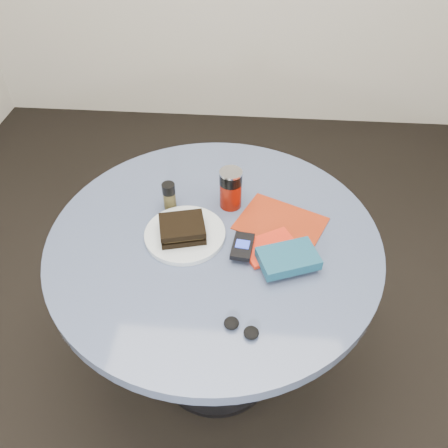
# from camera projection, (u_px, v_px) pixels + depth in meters

# --- Properties ---
(ground) EXTENTS (4.00, 4.00, 0.00)m
(ground) POSITION_uv_depth(u_px,v_px,m) (217.00, 361.00, 1.83)
(ground) COLOR black
(ground) RESTS_ON ground
(table) EXTENTS (1.00, 1.00, 0.75)m
(table) POSITION_uv_depth(u_px,v_px,m) (215.00, 270.00, 1.43)
(table) COLOR black
(table) RESTS_ON ground
(plate) EXTENTS (0.28, 0.28, 0.02)m
(plate) POSITION_uv_depth(u_px,v_px,m) (185.00, 234.00, 1.31)
(plate) COLOR silver
(plate) RESTS_ON table
(sandwich) EXTENTS (0.15, 0.14, 0.05)m
(sandwich) POSITION_uv_depth(u_px,v_px,m) (182.00, 229.00, 1.28)
(sandwich) COLOR black
(sandwich) RESTS_ON plate
(soda_can) EXTENTS (0.09, 0.09, 0.13)m
(soda_can) POSITION_uv_depth(u_px,v_px,m) (231.00, 189.00, 1.37)
(soda_can) COLOR #6E1105
(soda_can) RESTS_ON table
(pepper_grinder) EXTENTS (0.04, 0.04, 0.09)m
(pepper_grinder) POSITION_uv_depth(u_px,v_px,m) (169.00, 196.00, 1.37)
(pepper_grinder) COLOR #463E1E
(pepper_grinder) RESTS_ON table
(magazine) EXTENTS (0.31, 0.28, 0.00)m
(magazine) POSITION_uv_depth(u_px,v_px,m) (281.00, 223.00, 1.35)
(magazine) COLOR maroon
(magazine) RESTS_ON table
(red_book) EXTENTS (0.19, 0.17, 0.01)m
(red_book) POSITION_uv_depth(u_px,v_px,m) (270.00, 247.00, 1.26)
(red_book) COLOR red
(red_book) RESTS_ON magazine
(novel) EXTENTS (0.19, 0.15, 0.03)m
(novel) POSITION_uv_depth(u_px,v_px,m) (288.00, 258.00, 1.20)
(novel) COLOR navy
(novel) RESTS_ON red_book
(mp3_player) EXTENTS (0.07, 0.11, 0.02)m
(mp3_player) POSITION_uv_depth(u_px,v_px,m) (243.00, 246.00, 1.24)
(mp3_player) COLOR black
(mp3_player) RESTS_ON red_book
(headphones) EXTENTS (0.10, 0.07, 0.02)m
(headphones) POSITION_uv_depth(u_px,v_px,m) (241.00, 328.00, 1.07)
(headphones) COLOR black
(headphones) RESTS_ON table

